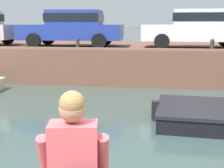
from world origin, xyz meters
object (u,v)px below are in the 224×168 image
(car_centre_white, at_px, (198,27))
(mooring_bollard_mid, at_px, (78,43))
(mooring_bollard_east, at_px, (212,44))
(car_left_inner_blue, at_px, (73,27))
(person_seated_right, at_px, (74,165))

(car_centre_white, relative_size, mooring_bollard_mid, 9.77)
(car_centre_white, height_order, mooring_bollard_east, car_centre_white)
(car_left_inner_blue, relative_size, person_seated_right, 4.59)
(mooring_bollard_mid, distance_m, person_seated_right, 10.02)
(car_centre_white, height_order, mooring_bollard_mid, car_centre_white)
(car_centre_white, distance_m, person_seated_right, 11.28)
(car_left_inner_blue, xyz_separation_m, person_seated_right, (3.07, -11.04, -0.91))
(car_centre_white, xyz_separation_m, mooring_bollard_mid, (-4.66, -1.34, -0.61))
(mooring_bollard_east, bearing_deg, person_seated_right, -104.69)
(mooring_bollard_mid, distance_m, mooring_bollard_east, 5.06)
(car_left_inner_blue, relative_size, mooring_bollard_mid, 9.95)
(car_left_inner_blue, height_order, car_centre_white, same)
(car_left_inner_blue, bearing_deg, person_seated_right, -74.45)
(mooring_bollard_east, distance_m, person_seated_right, 10.03)
(car_left_inner_blue, distance_m, person_seated_right, 11.50)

